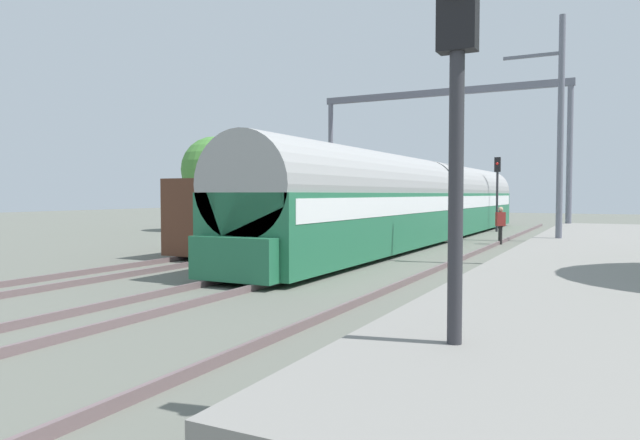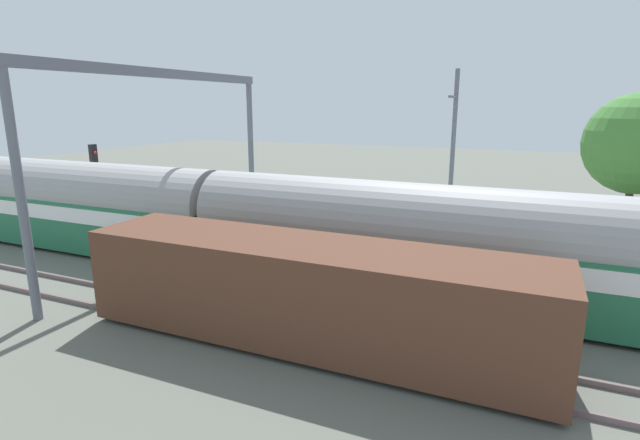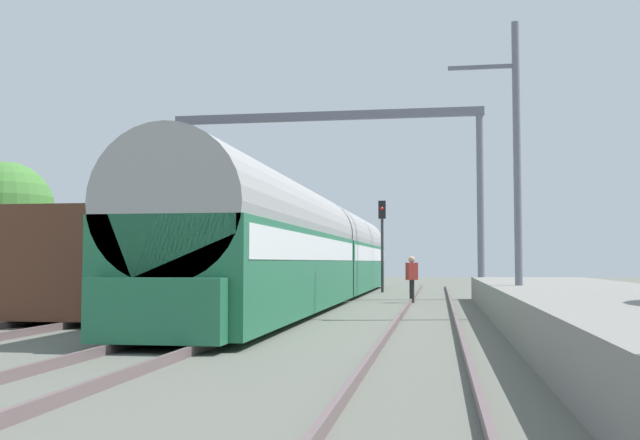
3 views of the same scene
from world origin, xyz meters
name	(u,v)px [view 3 (image 3 of 3)]	position (x,y,z in m)	size (l,w,h in m)	color
ground	(211,335)	(0.00, 0.00, 0.00)	(120.00, 120.00, 0.00)	#61645A
track_far_west	(17,328)	(-4.39, 0.00, 0.08)	(1.52, 60.00, 0.16)	#6A5759
track_west	(211,331)	(0.00, 0.00, 0.08)	(1.52, 60.00, 0.16)	#6A5759
track_east	(424,335)	(4.39, 0.00, 0.08)	(1.52, 60.00, 0.16)	#6A5759
platform	(603,311)	(8.21, 2.00, 0.45)	(4.40, 28.00, 0.90)	gray
passenger_train	(316,250)	(0.00, 13.32, 1.97)	(2.93, 32.85, 3.82)	#236B47
freight_car	(147,263)	(-4.39, 7.23, 1.47)	(2.80, 13.00, 2.70)	#563323
person_crossing	(412,275)	(3.71, 12.69, 1.03)	(0.47, 0.42, 1.73)	black
railway_signal_far	(382,233)	(1.92, 21.89, 2.96)	(0.36, 0.30, 4.57)	#2D2D33
catenary_gantry	(325,163)	(0.00, 15.57, 5.68)	(13.18, 0.28, 7.86)	slate
catenary_pole_east_mid	(515,164)	(6.74, 5.27, 4.15)	(1.90, 0.20, 8.00)	slate
tree_west_background	(5,209)	(-14.10, 14.73, 3.83)	(4.17, 4.17, 5.93)	#4C3826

